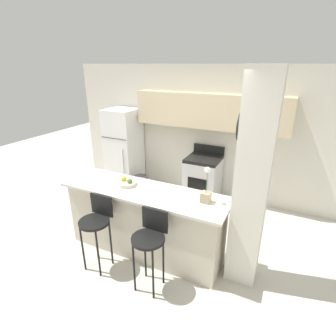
# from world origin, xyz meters

# --- Properties ---
(ground_plane) EXTENTS (14.00, 14.00, 0.00)m
(ground_plane) POSITION_xyz_m (0.00, 0.00, 0.00)
(ground_plane) COLOR beige
(wall_back) EXTENTS (5.60, 0.38, 2.55)m
(wall_back) POSITION_xyz_m (0.09, 2.09, 1.47)
(wall_back) COLOR silver
(wall_back) RESTS_ON ground_plane
(pillar_right) EXTENTS (0.38, 0.32, 2.55)m
(pillar_right) POSITION_xyz_m (1.35, 0.12, 1.28)
(pillar_right) COLOR silver
(pillar_right) RESTS_ON ground_plane
(counter_bar) EXTENTS (2.32, 0.67, 0.98)m
(counter_bar) POSITION_xyz_m (0.00, 0.00, 0.50)
(counter_bar) COLOR beige
(counter_bar) RESTS_ON ground_plane
(refrigerator) EXTENTS (0.64, 0.68, 1.69)m
(refrigerator) POSITION_xyz_m (-1.57, 1.78, 0.84)
(refrigerator) COLOR white
(refrigerator) RESTS_ON ground_plane
(stove_range) EXTENTS (0.62, 0.63, 1.07)m
(stove_range) POSITION_xyz_m (0.23, 1.81, 0.46)
(stove_range) COLOR silver
(stove_range) RESTS_ON ground_plane
(bar_stool_left) EXTENTS (0.39, 0.39, 1.00)m
(bar_stool_left) POSITION_xyz_m (-0.39, -0.52, 0.68)
(bar_stool_left) COLOR black
(bar_stool_left) RESTS_ON ground_plane
(bar_stool_right) EXTENTS (0.39, 0.39, 1.00)m
(bar_stool_right) POSITION_xyz_m (0.39, -0.52, 0.68)
(bar_stool_right) COLOR black
(bar_stool_right) RESTS_ON ground_plane
(orchid_vase) EXTENTS (0.11, 0.11, 0.46)m
(orchid_vase) POSITION_xyz_m (0.85, 0.06, 1.11)
(orchid_vase) COLOR tan
(orchid_vase) RESTS_ON counter_bar
(fruit_bowl) EXTENTS (0.26, 0.26, 0.11)m
(fruit_bowl) POSITION_xyz_m (-0.28, 0.03, 1.02)
(fruit_bowl) COLOR silver
(fruit_bowl) RESTS_ON counter_bar
(trash_bin) EXTENTS (0.28, 0.28, 0.38)m
(trash_bin) POSITION_xyz_m (-1.03, 1.55, 0.19)
(trash_bin) COLOR #59595B
(trash_bin) RESTS_ON ground_plane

